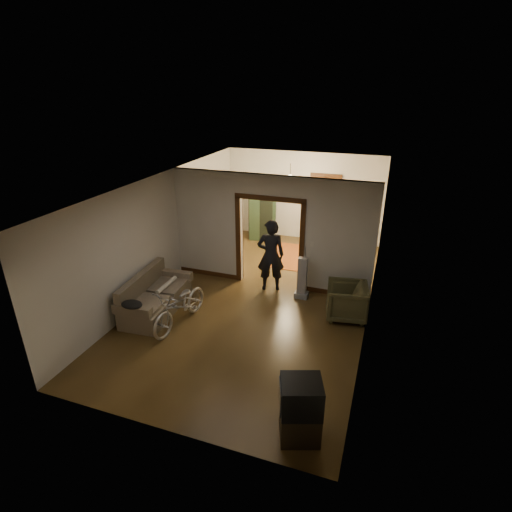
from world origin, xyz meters
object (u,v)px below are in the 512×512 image
at_px(armchair, 346,301).
at_px(locker, 263,214).
at_px(desk, 332,236).
at_px(sofa, 156,294).
at_px(person, 271,255).
at_px(bicycle, 180,306).

distance_m(armchair, locker, 5.13).
bearing_deg(desk, sofa, -128.18).
distance_m(person, locker, 3.50).
distance_m(bicycle, person, 2.56).
bearing_deg(locker, sofa, -113.26).
relative_size(armchair, person, 0.48).
distance_m(sofa, desk, 6.00).
distance_m(locker, desk, 2.33).
relative_size(bicycle, desk, 1.89).
bearing_deg(desk, bicycle, -120.17).
distance_m(bicycle, armchair, 3.56).
height_order(armchair, desk, armchair).
xyz_separation_m(person, desk, (1.00, 3.30, -0.57)).
relative_size(sofa, person, 1.05).
xyz_separation_m(sofa, locker, (0.80, 5.11, 0.41)).
bearing_deg(armchair, locker, -150.21).
xyz_separation_m(bicycle, person, (1.30, 2.15, 0.45)).
relative_size(person, locker, 1.07).
height_order(bicycle, desk, bicycle).
xyz_separation_m(bicycle, armchair, (3.25, 1.45, -0.06)).
height_order(sofa, person, person).
height_order(bicycle, armchair, bicycle).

